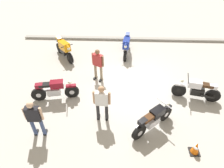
% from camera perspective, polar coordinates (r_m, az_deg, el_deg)
% --- Properties ---
extents(ground_plane, '(40.00, 40.00, 0.00)m').
position_cam_1_polar(ground_plane, '(10.00, 5.88, -0.21)').
color(ground_plane, '#ADAAA3').
extents(curb_edge, '(14.00, 0.30, 0.15)m').
position_cam_1_polar(curb_edge, '(13.79, 5.13, 12.53)').
color(curb_edge, gray).
rests_on(curb_edge, ground).
extents(motorcycle_silver_cruiser, '(2.07, 0.82, 1.09)m').
position_cam_1_polar(motorcycle_silver_cruiser, '(9.65, 22.76, -1.47)').
color(motorcycle_silver_cruiser, black).
rests_on(motorcycle_silver_cruiser, ground).
extents(motorcycle_maroon_cruiser, '(2.08, 0.70, 1.09)m').
position_cam_1_polar(motorcycle_maroon_cruiser, '(9.25, -15.90, -1.54)').
color(motorcycle_maroon_cruiser, black).
rests_on(motorcycle_maroon_cruiser, ground).
extents(motorcycle_blue_sportbike, '(0.70, 1.96, 1.14)m').
position_cam_1_polar(motorcycle_blue_sportbike, '(11.95, 4.06, 10.78)').
color(motorcycle_blue_sportbike, black).
rests_on(motorcycle_blue_sportbike, ground).
extents(motorcycle_orange_sportbike, '(1.32, 1.68, 1.14)m').
position_cam_1_polar(motorcycle_orange_sportbike, '(11.94, -13.30, 9.72)').
color(motorcycle_orange_sportbike, black).
rests_on(motorcycle_orange_sportbike, ground).
extents(motorcycle_black_cruiser, '(1.67, 1.44, 1.09)m').
position_cam_1_polar(motorcycle_black_cruiser, '(7.89, 11.47, -9.70)').
color(motorcycle_black_cruiser, black).
rests_on(motorcycle_black_cruiser, ground).
extents(person_in_black_shirt, '(0.67, 0.31, 1.73)m').
position_cam_1_polar(person_in_black_shirt, '(7.68, -21.00, -8.68)').
color(person_in_black_shirt, '#384772').
rests_on(person_in_black_shirt, ground).
extents(person_in_white_shirt, '(0.67, 0.33, 1.75)m').
position_cam_1_polar(person_in_white_shirt, '(7.69, -2.87, -4.92)').
color(person_in_white_shirt, '#262628').
rests_on(person_in_white_shirt, ground).
extents(person_in_red_shirt, '(0.62, 0.48, 1.70)m').
position_cam_1_polar(person_in_red_shirt, '(9.75, -3.99, 5.91)').
color(person_in_red_shirt, gray).
rests_on(person_in_red_shirt, ground).
extents(traffic_cone, '(0.36, 0.36, 0.53)m').
position_cam_1_polar(traffic_cone, '(7.88, 22.53, -16.25)').
color(traffic_cone, black).
rests_on(traffic_cone, ground).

